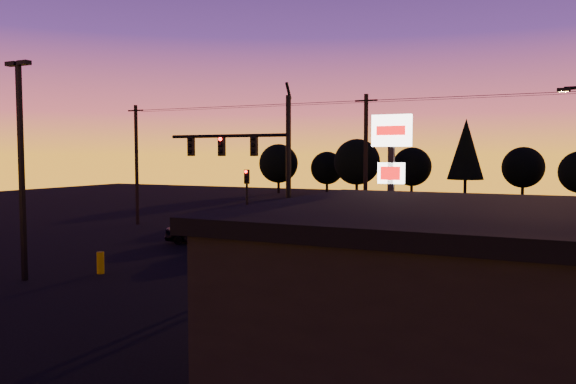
{
  "coord_description": "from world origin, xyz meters",
  "views": [
    {
      "loc": [
        12.63,
        -19.28,
        5.3
      ],
      "look_at": [
        1.0,
        5.0,
        3.5
      ],
      "focal_mm": 35.0,
      "sensor_mm": 36.0,
      "label": 1
    }
  ],
  "objects_px": {
    "traffic_signal_mast": "(258,162)",
    "secondary_signal": "(247,193)",
    "bollard": "(100,263)",
    "pylon_sign": "(391,165)",
    "car_left": "(197,232)",
    "suv_parked": "(466,308)",
    "parking_lot_light": "(21,155)",
    "car_mid": "(248,237)",
    "car_right": "(414,249)"
  },
  "relations": [
    {
      "from": "traffic_signal_mast",
      "to": "secondary_signal",
      "type": "xyz_separation_m",
      "value": [
        -4.9,
        7.49,
        -2.07
      ]
    },
    {
      "from": "traffic_signal_mast",
      "to": "bollard",
      "type": "bearing_deg",
      "value": -139.97
    },
    {
      "from": "pylon_sign",
      "to": "car_left",
      "type": "bearing_deg",
      "value": 153.07
    },
    {
      "from": "suv_parked",
      "to": "car_left",
      "type": "bearing_deg",
      "value": 160.95
    },
    {
      "from": "parking_lot_light",
      "to": "car_left",
      "type": "xyz_separation_m",
      "value": [
        0.77,
        11.48,
        -4.64
      ]
    },
    {
      "from": "secondary_signal",
      "to": "parking_lot_light",
      "type": "distance_m",
      "value": 14.9
    },
    {
      "from": "bollard",
      "to": "car_mid",
      "type": "bearing_deg",
      "value": 70.2
    },
    {
      "from": "pylon_sign",
      "to": "suv_parked",
      "type": "bearing_deg",
      "value": -45.61
    },
    {
      "from": "pylon_sign",
      "to": "bollard",
      "type": "distance_m",
      "value": 13.5
    },
    {
      "from": "parking_lot_light",
      "to": "car_left",
      "type": "distance_m",
      "value": 12.4
    },
    {
      "from": "car_right",
      "to": "suv_parked",
      "type": "bearing_deg",
      "value": -0.95
    },
    {
      "from": "pylon_sign",
      "to": "car_mid",
      "type": "height_order",
      "value": "pylon_sign"
    },
    {
      "from": "traffic_signal_mast",
      "to": "car_mid",
      "type": "xyz_separation_m",
      "value": [
        -2.55,
        3.53,
        -4.22
      ]
    },
    {
      "from": "bollard",
      "to": "parking_lot_light",
      "type": "bearing_deg",
      "value": -128.79
    },
    {
      "from": "car_left",
      "to": "car_right",
      "type": "distance_m",
      "value": 13.21
    },
    {
      "from": "parking_lot_light",
      "to": "pylon_sign",
      "type": "relative_size",
      "value": 1.34
    },
    {
      "from": "bollard",
      "to": "secondary_signal",
      "type": "bearing_deg",
      "value": 87.25
    },
    {
      "from": "car_mid",
      "to": "suv_parked",
      "type": "relative_size",
      "value": 0.94
    },
    {
      "from": "car_right",
      "to": "car_mid",
      "type": "bearing_deg",
      "value": -109.74
    },
    {
      "from": "secondary_signal",
      "to": "traffic_signal_mast",
      "type": "bearing_deg",
      "value": -56.81
    },
    {
      "from": "pylon_sign",
      "to": "car_mid",
      "type": "relative_size",
      "value": 1.56
    },
    {
      "from": "bollard",
      "to": "traffic_signal_mast",
      "type": "bearing_deg",
      "value": 40.03
    },
    {
      "from": "secondary_signal",
      "to": "car_left",
      "type": "xyz_separation_m",
      "value": [
        -1.73,
        -3.01,
        -2.23
      ]
    },
    {
      "from": "traffic_signal_mast",
      "to": "car_mid",
      "type": "relative_size",
      "value": 1.97
    },
    {
      "from": "traffic_signal_mast",
      "to": "parking_lot_light",
      "type": "distance_m",
      "value": 10.19
    },
    {
      "from": "traffic_signal_mast",
      "to": "suv_parked",
      "type": "xyz_separation_m",
      "value": [
        10.38,
        -5.85,
        -4.29
      ]
    },
    {
      "from": "pylon_sign",
      "to": "bollard",
      "type": "relative_size",
      "value": 6.98
    },
    {
      "from": "bollard",
      "to": "suv_parked",
      "type": "distance_m",
      "value": 15.91
    },
    {
      "from": "car_left",
      "to": "car_mid",
      "type": "xyz_separation_m",
      "value": [
        4.08,
        -0.95,
        0.09
      ]
    },
    {
      "from": "secondary_signal",
      "to": "pylon_sign",
      "type": "height_order",
      "value": "pylon_sign"
    },
    {
      "from": "car_mid",
      "to": "suv_parked",
      "type": "height_order",
      "value": "car_mid"
    },
    {
      "from": "car_left",
      "to": "car_right",
      "type": "height_order",
      "value": "car_right"
    },
    {
      "from": "secondary_signal",
      "to": "bollard",
      "type": "xyz_separation_m",
      "value": [
        -0.58,
        -12.1,
        -2.37
      ]
    },
    {
      "from": "pylon_sign",
      "to": "secondary_signal",
      "type": "bearing_deg",
      "value": 140.23
    },
    {
      "from": "car_left",
      "to": "car_right",
      "type": "xyz_separation_m",
      "value": [
        13.19,
        -0.54,
        0.03
      ]
    },
    {
      "from": "parking_lot_light",
      "to": "bollard",
      "type": "distance_m",
      "value": 5.68
    },
    {
      "from": "parking_lot_light",
      "to": "car_right",
      "type": "distance_m",
      "value": 18.32
    },
    {
      "from": "traffic_signal_mast",
      "to": "bollard",
      "type": "height_order",
      "value": "traffic_signal_mast"
    },
    {
      "from": "pylon_sign",
      "to": "parking_lot_light",
      "type": "bearing_deg",
      "value": -162.77
    },
    {
      "from": "car_mid",
      "to": "secondary_signal",
      "type": "bearing_deg",
      "value": 52.92
    },
    {
      "from": "bollard",
      "to": "car_mid",
      "type": "distance_m",
      "value": 8.65
    },
    {
      "from": "traffic_signal_mast",
      "to": "secondary_signal",
      "type": "distance_m",
      "value": 9.19
    },
    {
      "from": "bollard",
      "to": "car_right",
      "type": "bearing_deg",
      "value": 35.35
    },
    {
      "from": "traffic_signal_mast",
      "to": "secondary_signal",
      "type": "relative_size",
      "value": 1.97
    },
    {
      "from": "traffic_signal_mast",
      "to": "suv_parked",
      "type": "bearing_deg",
      "value": -29.39
    },
    {
      "from": "parking_lot_light",
      "to": "car_right",
      "type": "height_order",
      "value": "parking_lot_light"
    },
    {
      "from": "bollard",
      "to": "car_right",
      "type": "distance_m",
      "value": 14.77
    },
    {
      "from": "parking_lot_light",
      "to": "suv_parked",
      "type": "xyz_separation_m",
      "value": [
        17.78,
        1.15,
        -4.63
      ]
    },
    {
      "from": "car_right",
      "to": "traffic_signal_mast",
      "type": "bearing_deg",
      "value": -81.3
    },
    {
      "from": "traffic_signal_mast",
      "to": "parking_lot_light",
      "type": "relative_size",
      "value": 0.94
    }
  ]
}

